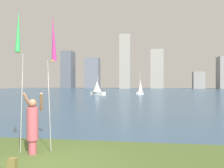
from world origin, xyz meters
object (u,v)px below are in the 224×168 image
at_px(bag, 12,164).
at_px(kite_flag_right, 53,40).
at_px(sailboat_4, 97,88).
at_px(person, 33,124).
at_px(kite_flag_left, 18,35).
at_px(sailboat_2, 140,87).

bearing_deg(bag, kite_flag_right, 79.80).
distance_m(bag, sailboat_4, 41.25).
relative_size(person, sailboat_4, 0.52).
distance_m(person, kite_flag_right, 2.73).
bearing_deg(sailboat_4, kite_flag_left, -81.17).
bearing_deg(sailboat_2, kite_flag_left, -92.31).
relative_size(person, kite_flag_right, 0.43).
bearing_deg(bag, kite_flag_left, 113.61).
relative_size(kite_flag_left, bag, 16.18).
bearing_deg(sailboat_4, person, -80.51).
height_order(person, kite_flag_left, kite_flag_left).
bearing_deg(sailboat_2, person, -91.69).
xyz_separation_m(person, sailboat_2, (1.26, 42.70, 0.49)).
distance_m(person, sailboat_4, 39.88).
height_order(kite_flag_left, sailboat_4, kite_flag_left).
bearing_deg(sailboat_2, bag, -91.48).
distance_m(kite_flag_left, sailboat_4, 39.89).
distance_m(person, bag, 1.58).
relative_size(person, sailboat_2, 0.43).
height_order(person, kite_flag_right, kite_flag_right).
bearing_deg(bag, sailboat_4, 99.36).
relative_size(person, kite_flag_left, 0.43).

